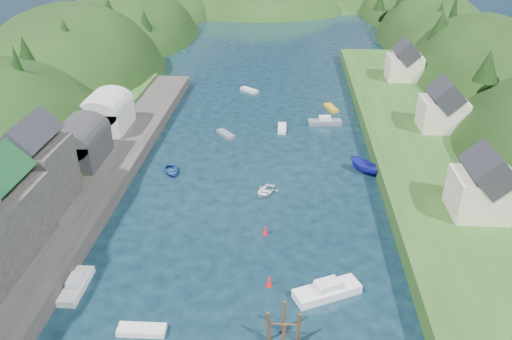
{
  "coord_description": "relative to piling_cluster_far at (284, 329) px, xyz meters",
  "views": [
    {
      "loc": [
        4.08,
        -29.99,
        34.47
      ],
      "look_at": [
        0.0,
        28.0,
        4.0
      ],
      "focal_mm": 35.0,
      "sensor_mm": 36.0,
      "label": 1
    }
  ],
  "objects": [
    {
      "name": "terrace_left_grass",
      "position": [
        -35.23,
        17.29,
        -0.16
      ],
      "size": [
        12.0,
        110.0,
        2.5
      ],
      "primitive_type": "cube",
      "color": "#234719",
      "rests_on": "ground"
    },
    {
      "name": "quay_left",
      "position": [
        -28.23,
        17.29,
        -0.41
      ],
      "size": [
        12.0,
        110.0,
        2.0
      ],
      "primitive_type": "cube",
      "color": "#2D2B28",
      "rests_on": "ground"
    },
    {
      "name": "hillside_left",
      "position": [
        -49.23,
        72.29,
        -9.44
      ],
      "size": [
        44.0,
        245.56,
        52.0
      ],
      "color": "black",
      "rests_on": "ground"
    },
    {
      "name": "right_bank_cottages",
      "position": [
        23.77,
        45.63,
        4.44
      ],
      "size": [
        9.0,
        59.24,
        8.41
      ],
      "color": "beige",
      "rests_on": "terrace_right"
    },
    {
      "name": "channel_buoy_near",
      "position": [
        -1.63,
        7.32,
        -0.93
      ],
      "size": [
        0.7,
        0.7,
        1.1
      ],
      "color": "red",
      "rests_on": "ground"
    },
    {
      "name": "hillside_right",
      "position": [
        40.77,
        72.29,
        -8.82
      ],
      "size": [
        36.0,
        245.56,
        48.0
      ],
      "color": "black",
      "rests_on": "ground"
    },
    {
      "name": "ground",
      "position": [
        -4.23,
        47.29,
        -1.41
      ],
      "size": [
        600.0,
        600.0,
        0.0
      ],
      "primitive_type": "plane",
      "color": "black",
      "rests_on": "ground"
    },
    {
      "name": "piling_cluster_far",
      "position": [
        0.0,
        0.0,
        0.0
      ],
      "size": [
        3.21,
        3.0,
        3.95
      ],
      "color": "#382314",
      "rests_on": "ground"
    },
    {
      "name": "moored_boats",
      "position": [
        -0.77,
        28.78,
        -0.88
      ],
      "size": [
        36.41,
        71.51,
        2.14
      ],
      "color": "silver",
      "rests_on": "ground"
    },
    {
      "name": "channel_buoy_far",
      "position": [
        -2.5,
        16.5,
        -0.93
      ],
      "size": [
        0.7,
        0.7,
        1.1
      ],
      "color": "red",
      "rests_on": "ground"
    },
    {
      "name": "hill_trees",
      "position": [
        -4.28,
        61.98,
        9.7
      ],
      "size": [
        89.9,
        147.68,
        12.4
      ],
      "color": "black",
      "rests_on": "ground"
    },
    {
      "name": "far_hills",
      "position": [
        -3.02,
        171.3,
        -12.21
      ],
      "size": [
        103.0,
        68.0,
        44.0
      ],
      "color": "black",
      "rests_on": "ground"
    },
    {
      "name": "boat_sheds",
      "position": [
        -30.23,
        36.29,
        3.86
      ],
      "size": [
        7.0,
        21.0,
        7.5
      ],
      "color": "#2D2D30",
      "rests_on": "quay_left"
    },
    {
      "name": "terrace_right",
      "position": [
        20.77,
        37.29,
        -0.21
      ],
      "size": [
        16.0,
        120.0,
        2.4
      ],
      "primitive_type": "cube",
      "color": "#234719",
      "rests_on": "ground"
    }
  ]
}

